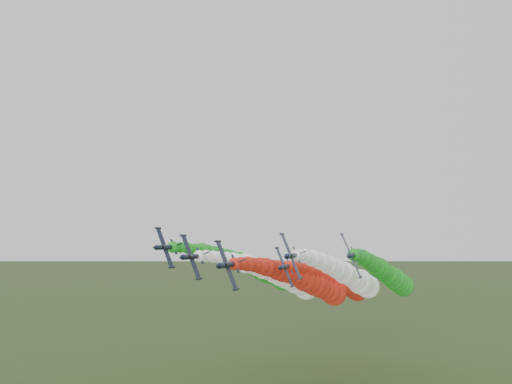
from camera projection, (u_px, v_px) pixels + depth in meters
The scene contains 6 objects.
jet_lead at pixel (311, 283), 134.98m from camera, with size 13.95×79.87×19.82m.
jet_inner_left at pixel (284, 278), 146.00m from camera, with size 14.34×80.27×20.22m.
jet_inner_right at pixel (350, 277), 142.86m from camera, with size 13.89×79.81×19.76m.
jet_outer_left at pixel (259, 269), 154.63m from camera, with size 14.07×80.00×19.95m.
jet_outer_right at pixel (389, 275), 144.53m from camera, with size 13.65×79.58×19.53m.
jet_trail at pixel (340, 282), 156.83m from camera, with size 13.76×79.68×19.63m.
Camera 1 is at (28.95, -89.17, 41.60)m, focal length 35.00 mm.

